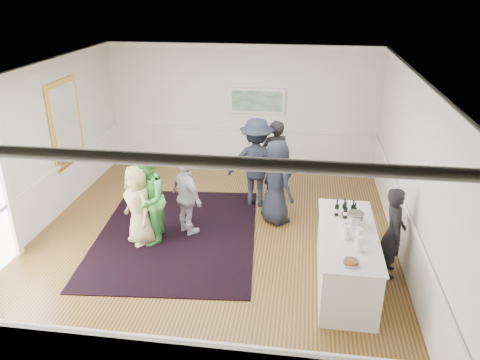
# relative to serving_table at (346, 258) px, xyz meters

# --- Properties ---
(floor) EXTENTS (8.00, 8.00, 0.00)m
(floor) POSITION_rel_serving_table_xyz_m (-2.43, 1.18, -0.49)
(floor) COLOR brown
(floor) RESTS_ON ground
(ceiling) EXTENTS (7.00, 8.00, 0.02)m
(ceiling) POSITION_rel_serving_table_xyz_m (-2.43, 1.18, 2.71)
(ceiling) COLOR white
(ceiling) RESTS_ON wall_back
(wall_left) EXTENTS (0.02, 8.00, 3.20)m
(wall_left) POSITION_rel_serving_table_xyz_m (-5.93, 1.18, 1.11)
(wall_left) COLOR white
(wall_left) RESTS_ON floor
(wall_right) EXTENTS (0.02, 8.00, 3.20)m
(wall_right) POSITION_rel_serving_table_xyz_m (1.07, 1.18, 1.11)
(wall_right) COLOR white
(wall_right) RESTS_ON floor
(wall_back) EXTENTS (7.00, 0.02, 3.20)m
(wall_back) POSITION_rel_serving_table_xyz_m (-2.43, 5.18, 1.11)
(wall_back) COLOR white
(wall_back) RESTS_ON floor
(wall_front) EXTENTS (7.00, 0.02, 3.20)m
(wall_front) POSITION_rel_serving_table_xyz_m (-2.43, -2.82, 1.11)
(wall_front) COLOR white
(wall_front) RESTS_ON floor
(wainscoting) EXTENTS (7.00, 8.00, 1.00)m
(wainscoting) POSITION_rel_serving_table_xyz_m (-2.43, 1.18, 0.01)
(wainscoting) COLOR white
(wainscoting) RESTS_ON floor
(mirror) EXTENTS (0.05, 1.25, 1.85)m
(mirror) POSITION_rel_serving_table_xyz_m (-5.88, 2.48, 1.31)
(mirror) COLOR yellow
(mirror) RESTS_ON wall_left
(landscape_painting) EXTENTS (1.44, 0.06, 0.66)m
(landscape_painting) POSITION_rel_serving_table_xyz_m (-2.03, 5.12, 1.29)
(landscape_painting) COLOR white
(landscape_painting) RESTS_ON wall_back
(area_rug) EXTENTS (3.40, 4.27, 0.02)m
(area_rug) POSITION_rel_serving_table_xyz_m (-3.17, 1.17, -0.48)
(area_rug) COLOR black
(area_rug) RESTS_ON floor
(serving_table) EXTENTS (0.91, 2.39, 0.97)m
(serving_table) POSITION_rel_serving_table_xyz_m (0.00, 0.00, 0.00)
(serving_table) COLOR silver
(serving_table) RESTS_ON floor
(bartender) EXTENTS (0.42, 0.60, 1.59)m
(bartender) POSITION_rel_serving_table_xyz_m (0.77, 0.41, 0.31)
(bartender) COLOR black
(bartender) RESTS_ON floor
(guest_tan) EXTENTS (0.90, 0.89, 1.57)m
(guest_tan) POSITION_rel_serving_table_xyz_m (-3.77, 0.83, 0.30)
(guest_tan) COLOR tan
(guest_tan) RESTS_ON floor
(guest_green) EXTENTS (0.81, 0.97, 1.77)m
(guest_green) POSITION_rel_serving_table_xyz_m (-3.60, 0.88, 0.40)
(guest_green) COLOR #4BBD4C
(guest_green) RESTS_ON floor
(guest_lilac) EXTENTS (0.93, 0.90, 1.56)m
(guest_lilac) POSITION_rel_serving_table_xyz_m (-2.96, 1.29, 0.29)
(guest_lilac) COLOR silver
(guest_lilac) RESTS_ON floor
(guest_dark_a) EXTENTS (1.31, 0.79, 1.98)m
(guest_dark_a) POSITION_rel_serving_table_xyz_m (-1.77, 2.79, 0.50)
(guest_dark_a) COLOR black
(guest_dark_a) RESTS_ON floor
(guest_dark_b) EXTENTS (0.78, 0.67, 1.81)m
(guest_dark_b) POSITION_rel_serving_table_xyz_m (-1.41, 3.28, 0.42)
(guest_dark_b) COLOR black
(guest_dark_b) RESTS_ON floor
(guest_navy) EXTENTS (0.98, 1.02, 1.76)m
(guest_navy) POSITION_rel_serving_table_xyz_m (-1.28, 2.04, 0.40)
(guest_navy) COLOR black
(guest_navy) RESTS_ON floor
(wine_bottles) EXTENTS (0.36, 0.19, 0.31)m
(wine_bottles) POSITION_rel_serving_table_xyz_m (-0.00, 0.54, 0.64)
(wine_bottles) COLOR black
(wine_bottles) RESTS_ON serving_table
(juice_pitchers) EXTENTS (0.34, 0.61, 0.24)m
(juice_pitchers) POSITION_rel_serving_table_xyz_m (0.02, -0.27, 0.60)
(juice_pitchers) COLOR #7BA53B
(juice_pitchers) RESTS_ON serving_table
(ice_bucket) EXTENTS (0.26, 0.26, 0.25)m
(ice_bucket) POSITION_rel_serving_table_xyz_m (0.11, 0.21, 0.60)
(ice_bucket) COLOR silver
(ice_bucket) RESTS_ON serving_table
(nut_bowl) EXTENTS (0.25, 0.25, 0.08)m
(nut_bowl) POSITION_rel_serving_table_xyz_m (-0.04, -0.93, 0.52)
(nut_bowl) COLOR white
(nut_bowl) RESTS_ON serving_table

